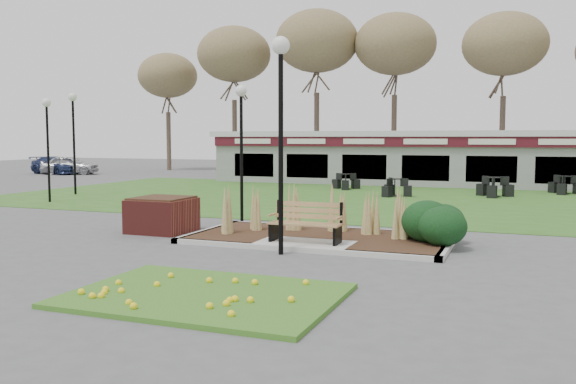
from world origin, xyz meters
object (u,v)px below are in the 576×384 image
(lamp_post_near_right, at_px, (281,97))
(bistro_set_d, at_px, (565,188))
(bistro_set_b, at_px, (346,184))
(car_silver, at_px, (70,165))
(lamp_post_far_left, at_px, (73,121))
(car_blue, at_px, (56,165))
(food_pavilion, at_px, (430,158))
(bistro_set_a, at_px, (395,190))
(brick_planter, at_px, (162,214))
(lamp_post_mid_left, at_px, (47,127))
(park_bench, at_px, (307,222))
(bistro_set_c, at_px, (494,190))
(car_black, at_px, (299,164))
(lamp_post_mid_right, at_px, (241,123))

(lamp_post_near_right, xyz_separation_m, bistro_set_d, (6.66, 17.80, -3.13))
(bistro_set_b, relative_size, car_silver, 0.36)
(lamp_post_far_left, bearing_deg, car_blue, 134.70)
(lamp_post_near_right, bearing_deg, food_pavilion, 89.38)
(bistro_set_a, bearing_deg, lamp_post_near_right, -88.89)
(bistro_set_a, height_order, car_blue, car_blue)
(brick_planter, distance_m, lamp_post_mid_left, 9.96)
(bistro_set_b, height_order, car_silver, car_silver)
(park_bench, distance_m, lamp_post_near_right, 3.03)
(lamp_post_near_right, xyz_separation_m, bistro_set_b, (-3.24, 16.73, -3.15))
(lamp_post_near_right, distance_m, lamp_post_mid_left, 14.17)
(lamp_post_far_left, distance_m, bistro_set_c, 18.65)
(brick_planter, xyz_separation_m, lamp_post_far_left, (-9.60, 7.87, 2.82))
(lamp_post_mid_left, distance_m, car_black, 21.09)
(car_black, bearing_deg, bistro_set_b, -157.47)
(food_pavilion, distance_m, car_blue, 26.03)
(lamp_post_near_right, bearing_deg, brick_planter, 156.68)
(food_pavilion, bearing_deg, lamp_post_far_left, -141.62)
(car_blue, bearing_deg, car_black, -57.44)
(lamp_post_mid_right, relative_size, bistro_set_a, 2.86)
(lamp_post_near_right, height_order, car_black, lamp_post_near_right)
(lamp_post_mid_left, distance_m, bistro_set_d, 22.31)
(food_pavilion, distance_m, car_silver, 24.78)
(car_black, bearing_deg, car_silver, 102.48)
(bistro_set_a, bearing_deg, car_black, 124.77)
(lamp_post_near_right, xyz_separation_m, car_blue, (-25.78, 21.80, -2.81))
(lamp_post_near_right, relative_size, lamp_post_mid_right, 1.15)
(lamp_post_mid_right, height_order, bistro_set_d, lamp_post_mid_right)
(lamp_post_mid_left, xyz_separation_m, bistro_set_c, (16.25, 8.59, -2.67))
(lamp_post_near_right, bearing_deg, park_bench, 77.96)
(car_black, bearing_deg, bistro_set_c, -140.60)
(bistro_set_c, height_order, car_silver, car_silver)
(bistro_set_a, bearing_deg, lamp_post_mid_right, -104.52)
(park_bench, relative_size, bistro_set_d, 1.14)
(lamp_post_mid_right, bearing_deg, bistro_set_c, 59.63)
(park_bench, distance_m, car_blue, 33.27)
(park_bench, bearing_deg, brick_planter, 170.31)
(food_pavilion, relative_size, bistro_set_b, 17.81)
(car_blue, bearing_deg, food_pavilion, -79.03)
(bistro_set_b, bearing_deg, lamp_post_mid_left, -132.62)
(bistro_set_d, bearing_deg, bistro_set_b, -173.82)
(bistro_set_a, distance_m, bistro_set_b, 4.07)
(lamp_post_mid_right, distance_m, car_blue, 29.12)
(bistro_set_d, xyz_separation_m, car_silver, (-31.19, 4.00, 0.36))
(car_silver, bearing_deg, lamp_post_mid_right, -148.49)
(lamp_post_mid_right, relative_size, bistro_set_c, 2.57)
(food_pavilion, bearing_deg, car_blue, 177.72)
(lamp_post_near_right, relative_size, car_black, 1.12)
(brick_planter, bearing_deg, park_bench, -9.69)
(brick_planter, xyz_separation_m, lamp_post_mid_right, (1.33, 2.20, 2.49))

